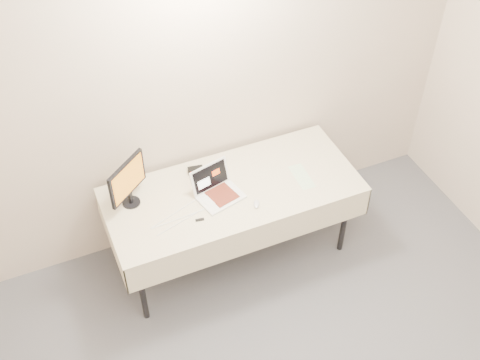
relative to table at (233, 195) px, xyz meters
name	(u,v)px	position (x,y,z in m)	size (l,w,h in m)	color
back_wall	(207,86)	(0.00, 0.45, 0.67)	(4.00, 0.10, 2.70)	beige
table	(233,195)	(0.00, 0.00, 0.00)	(1.86, 0.81, 0.74)	black
laptop	(216,189)	(-0.13, 0.00, 0.11)	(0.36, 0.34, 0.21)	white
monitor	(127,181)	(-0.71, 0.15, 0.28)	(0.30, 0.25, 0.38)	black
book	(209,188)	(-0.19, -0.04, 0.18)	(0.18, 0.02, 0.24)	#99301B
alarm_clock	(195,170)	(-0.19, 0.27, 0.09)	(0.12, 0.07, 0.05)	black
clicker	(256,204)	(0.09, -0.21, 0.07)	(0.04, 0.09, 0.02)	silver
paper_form	(302,176)	(0.52, -0.08, 0.06)	(0.11, 0.27, 0.00)	#C0E4B5
usb_dongle	(200,220)	(-0.33, -0.19, 0.07)	(0.06, 0.02, 0.01)	black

